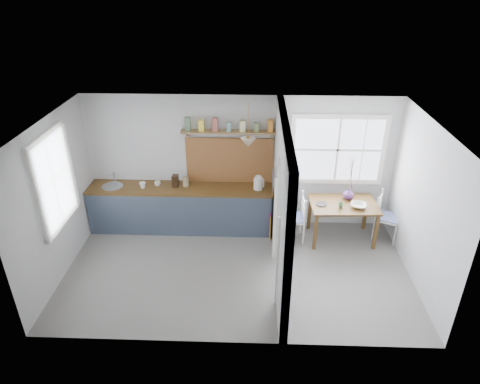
{
  "coord_description": "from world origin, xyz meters",
  "views": [
    {
      "loc": [
        0.26,
        -5.84,
        4.6
      ],
      "look_at": [
        0.03,
        0.44,
        1.27
      ],
      "focal_mm": 32.0,
      "sensor_mm": 36.0,
      "label": 1
    }
  ],
  "objects_px": {
    "dining_table": "(341,221)",
    "vase": "(348,194)",
    "chair_right": "(388,217)",
    "kettle": "(258,183)",
    "chair_left": "(293,217)"
  },
  "relations": [
    {
      "from": "dining_table",
      "to": "vase",
      "type": "distance_m",
      "value": 0.53
    },
    {
      "from": "chair_right",
      "to": "kettle",
      "type": "relative_size",
      "value": 3.41
    },
    {
      "from": "kettle",
      "to": "vase",
      "type": "height_order",
      "value": "kettle"
    },
    {
      "from": "chair_right",
      "to": "chair_left",
      "type": "bearing_deg",
      "value": 117.59
    },
    {
      "from": "chair_left",
      "to": "kettle",
      "type": "height_order",
      "value": "kettle"
    },
    {
      "from": "chair_left",
      "to": "vase",
      "type": "distance_m",
      "value": 1.12
    },
    {
      "from": "chair_left",
      "to": "chair_right",
      "type": "distance_m",
      "value": 1.79
    },
    {
      "from": "dining_table",
      "to": "chair_left",
      "type": "bearing_deg",
      "value": 179.83
    },
    {
      "from": "vase",
      "to": "kettle",
      "type": "bearing_deg",
      "value": 178.04
    },
    {
      "from": "chair_right",
      "to": "kettle",
      "type": "distance_m",
      "value": 2.51
    },
    {
      "from": "vase",
      "to": "chair_right",
      "type": "bearing_deg",
      "value": -10.08
    },
    {
      "from": "dining_table",
      "to": "kettle",
      "type": "height_order",
      "value": "kettle"
    },
    {
      "from": "chair_left",
      "to": "chair_right",
      "type": "bearing_deg",
      "value": 90.38
    },
    {
      "from": "dining_table",
      "to": "chair_right",
      "type": "relative_size",
      "value": 1.31
    },
    {
      "from": "dining_table",
      "to": "vase",
      "type": "xyz_separation_m",
      "value": [
        0.11,
        0.19,
        0.48
      ]
    }
  ]
}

